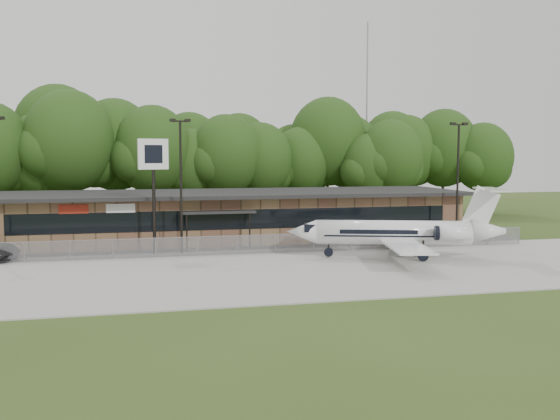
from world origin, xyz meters
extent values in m
plane|color=#32491A|center=(0.00, 0.00, 0.00)|extent=(160.00, 160.00, 0.00)
cube|color=#9E9B93|center=(0.00, 8.00, 0.04)|extent=(64.00, 18.00, 0.08)
cube|color=#383835|center=(0.00, 19.50, 0.03)|extent=(50.00, 9.00, 0.06)
cube|color=olive|center=(0.00, 24.00, 2.00)|extent=(40.00, 10.00, 4.00)
cube|color=black|center=(0.00, 18.98, 2.30)|extent=(36.00, 0.08, 1.60)
cube|color=black|center=(0.00, 23.50, 4.15)|extent=(41.00, 11.50, 0.30)
cube|color=black|center=(-2.00, 18.40, 3.00)|extent=(6.00, 1.60, 0.20)
cube|color=maroon|center=(-13.00, 18.95, 3.40)|extent=(2.20, 0.06, 0.70)
cube|color=silver|center=(-9.50, 18.95, 3.40)|extent=(2.20, 0.06, 0.70)
cube|color=gray|center=(0.00, 15.00, 0.75)|extent=(46.00, 0.03, 1.50)
cube|color=gray|center=(0.00, 15.00, 1.50)|extent=(46.00, 0.04, 0.04)
cylinder|color=gray|center=(22.00, 48.00, 12.50)|extent=(0.20, 0.20, 25.00)
cube|color=black|center=(-17.45, 16.50, 10.12)|extent=(0.45, 0.30, 0.22)
cylinder|color=black|center=(-5.00, 16.50, 5.00)|extent=(0.18, 0.18, 10.00)
cube|color=black|center=(-5.00, 16.50, 10.05)|extent=(1.20, 0.12, 0.12)
cube|color=black|center=(-5.55, 16.50, 10.12)|extent=(0.45, 0.30, 0.22)
cube|color=black|center=(-4.45, 16.50, 10.12)|extent=(0.45, 0.30, 0.22)
cylinder|color=black|center=(18.00, 16.50, 5.00)|extent=(0.18, 0.18, 10.00)
cube|color=black|center=(18.00, 16.50, 10.05)|extent=(1.20, 0.12, 0.12)
cube|color=black|center=(17.45, 16.50, 10.12)|extent=(0.45, 0.30, 0.22)
cube|color=black|center=(18.55, 16.50, 10.12)|extent=(0.45, 0.30, 0.22)
cylinder|color=white|center=(9.69, 10.67, 1.87)|extent=(11.05, 5.00, 1.76)
cone|color=white|center=(3.38, 12.66, 1.87)|extent=(2.63, 2.35, 1.76)
cone|color=white|center=(16.11, 8.64, 2.04)|extent=(2.84, 2.41, 1.76)
cube|color=white|center=(9.13, 7.03, 1.38)|extent=(4.30, 7.04, 0.13)
cube|color=white|center=(11.31, 13.97, 1.38)|extent=(4.30, 7.04, 0.13)
cylinder|color=white|center=(13.07, 8.16, 2.04)|extent=(2.61, 1.68, 0.99)
cylinder|color=white|center=(13.90, 10.79, 2.04)|extent=(2.61, 1.68, 0.99)
cube|color=white|center=(15.58, 8.81, 3.64)|extent=(2.63, 0.96, 3.32)
cube|color=white|center=(16.22, 8.61, 5.02)|extent=(2.89, 5.27, 0.11)
cube|color=black|center=(4.12, 12.42, 2.18)|extent=(1.45, 1.59, 0.55)
cube|color=black|center=(11.59, 10.07, 0.39)|extent=(1.64, 2.79, 0.77)
cylinder|color=black|center=(5.28, 12.06, 0.39)|extent=(0.83, 0.83, 0.24)
cylinder|color=black|center=(-7.02, 16.80, 4.16)|extent=(0.30, 0.30, 8.33)
cube|color=silver|center=(-7.02, 16.80, 7.60)|extent=(2.29, 0.79, 2.29)
cube|color=black|center=(-6.98, 16.67, 7.60)|extent=(1.33, 0.36, 1.35)
camera|label=1|loc=(-8.52, -30.92, 7.56)|focal=40.00mm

